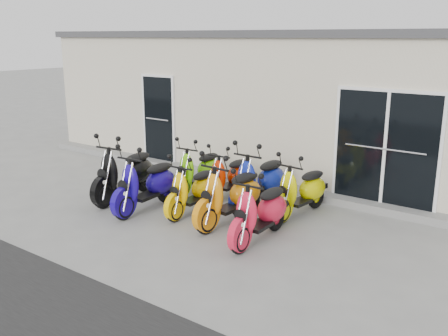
{
  "coord_description": "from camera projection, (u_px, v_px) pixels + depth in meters",
  "views": [
    {
      "loc": [
        5.54,
        -6.96,
        3.24
      ],
      "look_at": [
        0.0,
        0.6,
        0.75
      ],
      "focal_mm": 40.0,
      "sensor_mm": 36.0,
      "label": 1
    }
  ],
  "objects": [
    {
      "name": "scooter_back_green",
      "position": [
        198.0,
        164.0,
        10.55
      ],
      "size": [
        0.68,
        1.7,
        1.24
      ],
      "primitive_type": null,
      "rotation": [
        0.0,
        0.0,
        0.04
      ],
      "color": "#6BCD08",
      "rests_on": "ground"
    },
    {
      "name": "scooter_front_red",
      "position": [
        260.0,
        204.0,
        7.98
      ],
      "size": [
        0.69,
        1.76,
        1.28
      ],
      "primitive_type": null,
      "rotation": [
        0.0,
        0.0,
        0.03
      ],
      "color": "red",
      "rests_on": "ground"
    },
    {
      "name": "ground",
      "position": [
        205.0,
        213.0,
        9.43
      ],
      "size": [
        80.0,
        80.0,
        0.0
      ],
      "primitive_type": "plane",
      "color": "gray",
      "rests_on": "ground"
    },
    {
      "name": "scooter_back_blue",
      "position": [
        260.0,
        173.0,
        9.55
      ],
      "size": [
        0.7,
        1.88,
        1.38
      ],
      "primitive_type": null,
      "rotation": [
        0.0,
        0.0,
        -0.01
      ],
      "color": "#11229E",
      "rests_on": "ground"
    },
    {
      "name": "scooter_back_yellow",
      "position": [
        301.0,
        183.0,
        9.15
      ],
      "size": [
        0.8,
        1.75,
        1.25
      ],
      "primitive_type": null,
      "rotation": [
        0.0,
        0.0,
        -0.11
      ],
      "color": "#D8D500",
      "rests_on": "ground"
    },
    {
      "name": "scooter_front_blue",
      "position": [
        146.0,
        176.0,
        9.41
      ],
      "size": [
        0.78,
        1.87,
        1.35
      ],
      "primitive_type": null,
      "rotation": [
        0.0,
        0.0,
        0.07
      ],
      "color": "#180887",
      "rests_on": "ground"
    },
    {
      "name": "door_left",
      "position": [
        159.0,
        117.0,
        12.62
      ],
      "size": [
        1.07,
        0.08,
        2.22
      ],
      "primitive_type": "cube",
      "color": "black",
      "rests_on": "front_step"
    },
    {
      "name": "scooter_back_red",
      "position": [
        229.0,
        170.0,
        10.15
      ],
      "size": [
        0.66,
        1.63,
        1.19
      ],
      "primitive_type": null,
      "rotation": [
        0.0,
        0.0,
        0.05
      ],
      "color": "#C02100",
      "rests_on": "ground"
    },
    {
      "name": "roof_cap",
      "position": [
        331.0,
        34.0,
        12.64
      ],
      "size": [
        14.2,
        6.2,
        0.16
      ],
      "primitive_type": "cube",
      "color": "#3F3F42",
      "rests_on": "building"
    },
    {
      "name": "scooter_front_orange_a",
      "position": [
        193.0,
        183.0,
        9.27
      ],
      "size": [
        0.69,
        1.65,
        1.19
      ],
      "primitive_type": null,
      "rotation": [
        0.0,
        0.0,
        0.06
      ],
      "color": "#FFC400",
      "rests_on": "ground"
    },
    {
      "name": "scooter_front_black",
      "position": [
        125.0,
        165.0,
        10.04
      ],
      "size": [
        0.94,
        2.0,
        1.43
      ],
      "primitive_type": null,
      "rotation": [
        0.0,
        0.0,
        0.13
      ],
      "color": "black",
      "rests_on": "ground"
    },
    {
      "name": "front_step",
      "position": [
        262.0,
        184.0,
        10.98
      ],
      "size": [
        14.0,
        0.4,
        0.15
      ],
      "primitive_type": "cube",
      "color": "gray",
      "rests_on": "ground"
    },
    {
      "name": "building",
      "position": [
        328.0,
        100.0,
        13.07
      ],
      "size": [
        14.0,
        6.0,
        3.2
      ],
      "primitive_type": "cube",
      "color": "beige",
      "rests_on": "ground"
    },
    {
      "name": "scooter_front_orange_b",
      "position": [
        231.0,
        187.0,
        8.72
      ],
      "size": [
        0.8,
        1.9,
        1.37
      ],
      "primitive_type": null,
      "rotation": [
        0.0,
        0.0,
        -0.07
      ],
      "color": "orange",
      "rests_on": "ground"
    },
    {
      "name": "door_right",
      "position": [
        386.0,
        145.0,
        9.31
      ],
      "size": [
        2.02,
        0.08,
        2.22
      ],
      "primitive_type": "cube",
      "color": "black",
      "rests_on": "front_step"
    }
  ]
}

